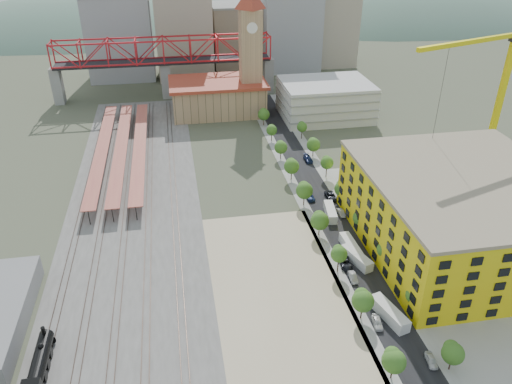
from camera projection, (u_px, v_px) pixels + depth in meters
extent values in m
plane|color=#474C38|center=(270.00, 218.00, 133.07)|extent=(400.00, 400.00, 0.00)
cube|color=#605E59|center=(135.00, 197.00, 142.65)|extent=(36.00, 165.00, 0.06)
cube|color=tan|center=(281.00, 298.00, 105.45)|extent=(28.00, 67.00, 0.06)
cube|color=black|center=(313.00, 186.00, 148.32)|extent=(12.00, 170.00, 0.06)
cube|color=gray|center=(295.00, 188.00, 147.50)|extent=(3.00, 170.00, 0.04)
cube|color=gray|center=(331.00, 185.00, 149.15)|extent=(3.00, 170.00, 0.04)
cube|color=gray|center=(465.00, 244.00, 122.68)|extent=(50.00, 90.00, 0.06)
cube|color=#382B23|center=(82.00, 201.00, 140.37)|extent=(0.12, 160.00, 0.18)
cube|color=#382B23|center=(87.00, 201.00, 140.59)|extent=(0.12, 160.00, 0.18)
cube|color=#382B23|center=(104.00, 199.00, 141.28)|extent=(0.12, 160.00, 0.18)
cube|color=#382B23|center=(109.00, 199.00, 141.49)|extent=(0.12, 160.00, 0.18)
cube|color=#382B23|center=(125.00, 198.00, 142.18)|extent=(0.12, 160.00, 0.18)
cube|color=#382B23|center=(130.00, 197.00, 142.40)|extent=(0.12, 160.00, 0.18)
cube|color=#382B23|center=(147.00, 196.00, 143.08)|extent=(0.12, 160.00, 0.18)
cube|color=#382B23|center=(152.00, 195.00, 143.30)|extent=(0.12, 160.00, 0.18)
cube|color=#382B23|center=(171.00, 194.00, 144.13)|extent=(0.12, 160.00, 0.18)
cube|color=#382B23|center=(176.00, 193.00, 144.35)|extent=(0.12, 160.00, 0.18)
cube|color=#B55D45|center=(102.00, 148.00, 162.61)|extent=(4.00, 80.00, 0.25)
cylinder|color=black|center=(103.00, 154.00, 163.60)|extent=(0.24, 0.24, 4.00)
cube|color=#B55D45|center=(121.00, 147.00, 163.52)|extent=(4.00, 80.00, 0.25)
cylinder|color=black|center=(122.00, 152.00, 164.50)|extent=(0.24, 0.24, 4.00)
cube|color=#B55D45|center=(140.00, 145.00, 164.42)|extent=(4.00, 80.00, 0.25)
cylinder|color=black|center=(140.00, 151.00, 165.40)|extent=(0.24, 0.24, 4.00)
cube|color=tan|center=(218.00, 98.00, 199.66)|extent=(36.00, 22.00, 12.00)
cube|color=#9C3522|center=(217.00, 82.00, 196.46)|extent=(38.00, 24.00, 1.20)
cube|color=tan|center=(251.00, 63.00, 193.01)|extent=(8.00, 8.00, 40.00)
cylinder|color=white|center=(252.00, 28.00, 182.60)|extent=(4.00, 0.30, 4.00)
cube|color=silver|center=(325.00, 100.00, 195.05)|extent=(34.00, 26.00, 14.00)
cube|color=gray|center=(58.00, 86.00, 208.87)|extent=(4.00, 6.00, 15.00)
cube|color=gray|center=(268.00, 75.00, 222.40)|extent=(4.00, 6.00, 15.00)
cube|color=gray|center=(166.00, 80.00, 215.63)|extent=(4.00, 6.00, 15.00)
cube|color=black|center=(164.00, 62.00, 211.69)|extent=(90.00, 9.00, 1.00)
cube|color=yellow|center=(462.00, 214.00, 117.81)|extent=(44.00, 50.00, 18.00)
cube|color=gray|center=(470.00, 179.00, 113.18)|extent=(44.60, 50.60, 0.80)
cube|color=#9EA0A3|center=(120.00, 37.00, 236.97)|extent=(30.00, 25.00, 38.00)
cube|color=#B2A58C|center=(183.00, 22.00, 233.75)|extent=(26.00, 22.00, 52.00)
cube|color=gray|center=(236.00, 37.00, 256.08)|extent=(24.00, 24.00, 30.00)
cube|color=#9EA0A3|center=(291.00, 8.00, 244.03)|extent=(28.00, 22.00, 60.00)
cube|color=#B2A58C|center=(334.00, 21.00, 255.87)|extent=(22.00, 20.00, 44.00)
cube|color=brown|center=(207.00, 37.00, 263.53)|extent=(20.00, 20.00, 26.00)
ellipsoid|color=#4C6B59|center=(98.00, 122.00, 377.42)|extent=(396.00, 216.00, 180.00)
ellipsoid|color=#4C6B59|center=(254.00, 140.00, 407.28)|extent=(484.00, 264.00, 220.00)
ellipsoid|color=#4C6B59|center=(396.00, 106.00, 414.49)|extent=(418.00, 228.00, 190.00)
cylinder|color=black|center=(40.00, 361.00, 87.57)|extent=(2.67, 12.82, 2.67)
cylinder|color=black|center=(43.00, 331.00, 91.20)|extent=(0.75, 0.75, 1.71)
sphere|color=black|center=(41.00, 346.00, 88.71)|extent=(1.07, 1.07, 1.07)
cone|color=black|center=(49.00, 337.00, 94.58)|extent=(2.78, 1.71, 2.78)
cube|color=yellow|center=(496.00, 116.00, 141.89)|extent=(1.47, 1.47, 41.32)
cube|color=yellow|center=(470.00, 42.00, 123.51)|extent=(33.38, 12.30, 1.10)
cube|color=silver|center=(389.00, 313.00, 99.63)|extent=(5.13, 10.24, 2.71)
cube|color=silver|center=(357.00, 258.00, 115.66)|extent=(5.13, 9.48, 2.51)
cube|color=silver|center=(350.00, 247.00, 119.49)|extent=(2.84, 9.44, 2.56)
cube|color=silver|center=(330.00, 212.00, 133.34)|extent=(3.55, 9.15, 2.44)
imported|color=silver|center=(377.00, 322.00, 98.28)|extent=(2.36, 4.50, 1.46)
imported|color=#95969A|center=(353.00, 277.00, 110.44)|extent=(1.74, 4.22, 1.36)
imported|color=black|center=(345.00, 263.00, 114.82)|extent=(2.78, 5.49, 1.49)
imported|color=navy|center=(310.00, 196.00, 141.55)|extent=(2.36, 5.34, 1.52)
imported|color=silver|center=(431.00, 360.00, 90.08)|extent=(2.15, 4.12, 1.34)
imported|color=#A9AAAF|center=(341.00, 213.00, 134.01)|extent=(1.49, 4.16, 1.37)
imported|color=black|center=(331.00, 196.00, 141.57)|extent=(2.67, 5.64, 1.56)
imported|color=navy|center=(308.00, 159.00, 162.87)|extent=(2.28, 5.55, 1.61)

